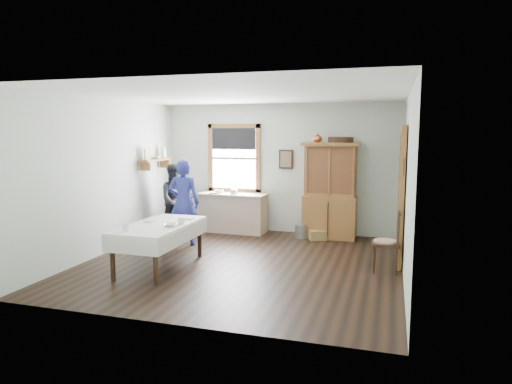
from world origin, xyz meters
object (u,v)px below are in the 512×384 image
Objects in this scene: china_hutch at (330,191)px; wicker_basket at (318,235)px; dining_table at (160,246)px; woman_blue at (184,206)px; work_counter at (233,213)px; figure_dark at (176,202)px; pail at (302,231)px; spindle_chair at (386,241)px.

china_hutch is 0.92m from wicker_basket.
china_hutch reaches higher than dining_table.
china_hutch is 1.28× the size of woman_blue.
woman_blue is at bearing -108.54° from work_counter.
woman_blue is at bearing -92.87° from figure_dark.
work_counter is 1.06× the size of figure_dark.
china_hutch reaches higher than wicker_basket.
figure_dark is at bearing -169.68° from pail.
figure_dark is at bearing 158.11° from spindle_chair.
dining_table is at bearing -123.91° from pail.
work_counter is 0.84× the size of dining_table.
china_hutch is at bearing 115.26° from spindle_chair.
figure_dark reaches higher than spindle_chair.
work_counter reaches higher than pail.
china_hutch is (2.04, 0.04, 0.54)m from work_counter.
china_hutch reaches higher than pail.
work_counter reaches higher than wicker_basket.
spindle_chair is at bearing 158.91° from woman_blue.
figure_dark is (-2.53, -0.46, 0.54)m from pail.
china_hutch is 3.14m from figure_dark.
pail is at bearing -161.29° from woman_blue.
dining_table is at bearing -170.73° from spindle_chair.
figure_dark is at bearing 109.91° from dining_table.
china_hutch reaches higher than work_counter.
spindle_chair is 2.96× the size of wicker_basket.
figure_dark is (-2.87, -0.40, 0.58)m from wicker_basket.
woman_blue is (-0.27, 1.44, 0.40)m from dining_table.
china_hutch is at bearing 19.86° from pail.
woman_blue is at bearing -151.66° from china_hutch.
china_hutch is at bearing 50.84° from dining_table.
woman_blue is at bearing -154.74° from wicker_basket.
dining_table reaches higher than wicker_basket.
pail is at bearing 56.09° from dining_table.
woman_blue is (-2.35, -1.11, 0.65)m from wicker_basket.
figure_dark is at bearing -146.49° from work_counter.
figure_dark reaches higher than wicker_basket.
work_counter is 0.97× the size of woman_blue.
dining_table is 1.82× the size of spindle_chair.
work_counter is 5.19× the size of pail.
work_counter is at bearing -178.68° from china_hutch.
woman_blue is (-2.55, -1.36, -0.21)m from china_hutch.
spindle_chair reaches higher than pail.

